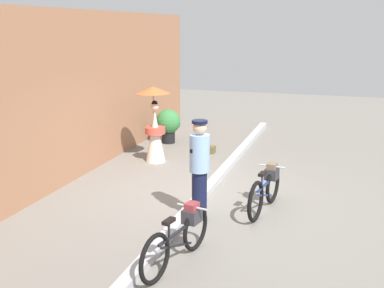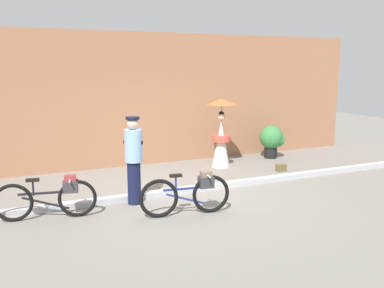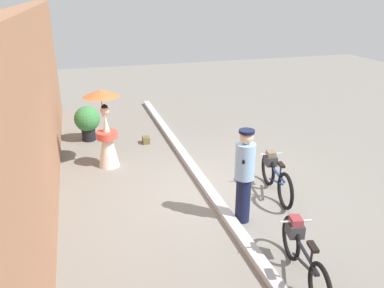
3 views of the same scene
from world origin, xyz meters
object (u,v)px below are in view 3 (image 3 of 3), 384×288
object	(u,v)px
person_officer	(244,174)
backpack_on_pavement	(146,140)
person_with_parasol	(106,129)
bicycle_near_officer	(302,253)
potted_plant_by_door	(88,121)
bicycle_far_side	(275,175)

from	to	relation	value
person_officer	backpack_on_pavement	distance (m)	4.42
person_officer	person_with_parasol	distance (m)	3.69
person_officer	backpack_on_pavement	xyz separation A→B (m)	(4.23, 0.96, -0.83)
bicycle_near_officer	potted_plant_by_door	distance (m)	7.05
person_with_parasol	person_officer	bearing A→B (deg)	-145.92
potted_plant_by_door	person_officer	bearing A→B (deg)	-153.98
bicycle_near_officer	bicycle_far_side	xyz separation A→B (m)	(2.32, -0.83, 0.01)
person_with_parasol	backpack_on_pavement	distance (m)	1.82
bicycle_far_side	person_with_parasol	bearing A→B (deg)	52.99
bicycle_far_side	person_with_parasol	xyz separation A→B (m)	(2.33, 3.10, 0.52)
potted_plant_by_door	backpack_on_pavement	xyz separation A→B (m)	(-0.72, -1.46, -0.46)
bicycle_far_side	backpack_on_pavement	distance (m)	4.04
person_with_parasol	potted_plant_by_door	distance (m)	1.96
bicycle_far_side	bicycle_near_officer	bearing A→B (deg)	160.40
person_with_parasol	potted_plant_by_door	bearing A→B (deg)	10.41
bicycle_near_officer	person_with_parasol	bearing A→B (deg)	26.03
person_officer	potted_plant_by_door	distance (m)	5.52
person_officer	person_with_parasol	size ratio (longest dim) A/B	0.94
person_officer	person_with_parasol	world-z (taller)	person_with_parasol
potted_plant_by_door	backpack_on_pavement	world-z (taller)	potted_plant_by_door
bicycle_far_side	potted_plant_by_door	world-z (taller)	potted_plant_by_door
bicycle_near_officer	backpack_on_pavement	bearing A→B (deg)	11.26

